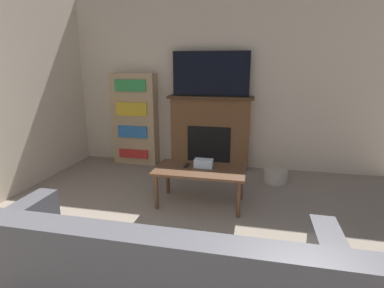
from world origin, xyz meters
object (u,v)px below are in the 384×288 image
object	(u,v)px
storage_basket	(275,176)
bookshelf	(135,119)
coffee_table	(200,173)
tv	(211,74)
fireplace	(210,132)

from	to	relation	value
storage_basket	bookshelf	bearing A→B (deg)	169.23
coffee_table	storage_basket	bearing A→B (deg)	45.22
coffee_table	bookshelf	bearing A→B (deg)	135.13
tv	storage_basket	world-z (taller)	tv
bookshelf	fireplace	bearing A→B (deg)	1.01
fireplace	bookshelf	world-z (taller)	bookshelf
bookshelf	storage_basket	distance (m)	2.47
tv	bookshelf	world-z (taller)	tv
tv	bookshelf	xyz separation A→B (m)	(-1.29, -0.00, -0.76)
fireplace	bookshelf	xyz separation A→B (m)	(-1.29, -0.02, 0.17)
coffee_table	bookshelf	distance (m)	2.00
fireplace	bookshelf	size ratio (longest dim) A/B	0.89
coffee_table	storage_basket	distance (m)	1.37
tv	bookshelf	distance (m)	1.49
fireplace	coffee_table	distance (m)	1.43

